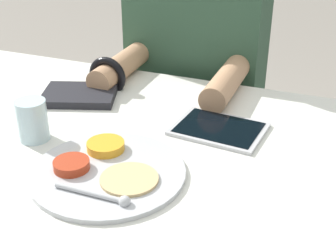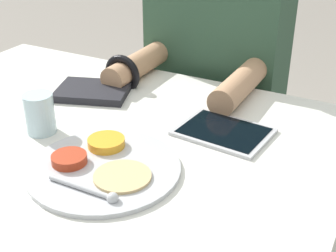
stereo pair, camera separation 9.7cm
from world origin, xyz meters
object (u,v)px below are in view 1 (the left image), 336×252
thali_tray (106,170)px  drinking_glass (32,120)px  red_notebook (79,95)px  person_diner (194,110)px  tablet_device (219,129)px

thali_tray → drinking_glass: drinking_glass is taller
red_notebook → person_diner: person_diner is taller
red_notebook → tablet_device: size_ratio=1.03×
drinking_glass → thali_tray: bearing=-17.0°
thali_tray → red_notebook: thali_tray is taller
tablet_device → drinking_glass: (-0.37, -0.19, 0.04)m
thali_tray → tablet_device: size_ratio=1.42×
thali_tray → red_notebook: size_ratio=1.38×
person_diner → thali_tray: bearing=-86.5°
person_diner → tablet_device: bearing=-65.0°
red_notebook → person_diner: 0.47m
red_notebook → drinking_glass: 0.23m
thali_tray → tablet_device: 0.30m
red_notebook → tablet_device: bearing=-5.5°
red_notebook → tablet_device: 0.39m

